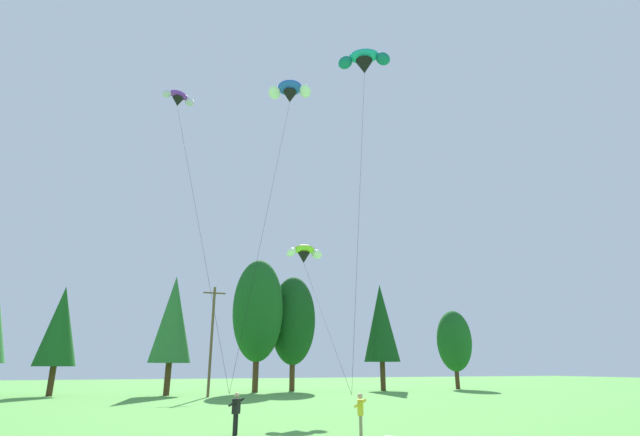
% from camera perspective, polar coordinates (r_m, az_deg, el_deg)
% --- Properties ---
extents(treeline_tree_c, '(3.95, 3.95, 10.70)m').
position_cam_1_polar(treeline_tree_c, '(55.83, -28.75, -11.28)').
color(treeline_tree_c, '#472D19').
rests_on(treeline_tree_c, ground_plane).
extents(treeline_tree_d, '(4.24, 4.24, 12.01)m').
position_cam_1_polar(treeline_tree_d, '(52.93, -17.24, -11.49)').
color(treeline_tree_d, '#472D19').
rests_on(treeline_tree_d, ground_plane).
extents(treeline_tree_e, '(5.87, 5.87, 15.06)m').
position_cam_1_polar(treeline_tree_e, '(57.26, -7.46, -10.89)').
color(treeline_tree_e, '#472D19').
rests_on(treeline_tree_e, ground_plane).
extents(treeline_tree_f, '(5.46, 5.46, 13.57)m').
position_cam_1_polar(treeline_tree_f, '(59.88, -3.26, -12.16)').
color(treeline_tree_f, '#472D19').
rests_on(treeline_tree_f, ground_plane).
extents(treeline_tree_g, '(4.42, 4.42, 12.80)m').
position_cam_1_polar(treeline_tree_g, '(61.28, 7.32, -12.35)').
color(treeline_tree_g, '#472D19').
rests_on(treeline_tree_g, ground_plane).
extents(treeline_tree_h, '(4.48, 4.48, 9.92)m').
position_cam_1_polar(treeline_tree_h, '(67.03, 15.81, -14.01)').
color(treeline_tree_h, '#472D19').
rests_on(treeline_tree_h, ground_plane).
extents(utility_pole, '(2.20, 0.26, 10.42)m').
position_cam_1_polar(utility_pole, '(49.01, -12.88, -13.81)').
color(utility_pole, brown).
rests_on(utility_pole, ground_plane).
extents(kite_flyer_near, '(0.75, 0.76, 1.69)m').
position_cam_1_polar(kite_flyer_near, '(22.00, -10.04, -21.74)').
color(kite_flyer_near, black).
rests_on(kite_flyer_near, ground_plane).
extents(kite_flyer_mid, '(0.72, 0.74, 1.69)m').
position_cam_1_polar(kite_flyer_mid, '(21.17, 4.88, -22.10)').
color(kite_flyer_mid, gray).
rests_on(kite_flyer_mid, ground_plane).
extents(parafoil_kite_high_blue_white, '(7.62, 12.58, 23.83)m').
position_cam_1_polar(parafoil_kite_high_blue_white, '(40.70, -3.65, 14.88)').
color(parafoil_kite_high_blue_white, blue).
extents(parafoil_kite_mid_lime_white, '(4.22, 14.71, 10.09)m').
position_cam_1_polar(parafoil_kite_mid_lime_white, '(36.22, -1.92, -4.27)').
color(parafoil_kite_mid_lime_white, '#93D633').
extents(parafoil_kite_far_purple, '(4.15, 11.05, 20.42)m').
position_cam_1_polar(parafoil_kite_far_purple, '(37.08, -16.65, 13.55)').
color(parafoil_kite_far_purple, purple).
extents(parafoil_kite_low_teal, '(6.62, 8.56, 23.27)m').
position_cam_1_polar(parafoil_kite_low_teal, '(36.42, 5.31, 18.20)').
color(parafoil_kite_low_teal, teal).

